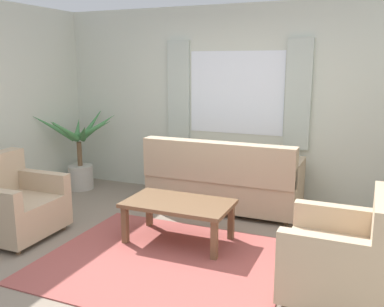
{
  "coord_description": "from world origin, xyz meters",
  "views": [
    {
      "loc": [
        1.67,
        -3.3,
        1.84
      ],
      "look_at": [
        -0.01,
        0.7,
        0.91
      ],
      "focal_mm": 39.49,
      "sensor_mm": 36.0,
      "label": 1
    }
  ],
  "objects_px": {
    "couch": "(223,181)",
    "potted_plant": "(80,152)",
    "armchair_right": "(345,256)",
    "coffee_table": "(179,207)",
    "armchair_left": "(12,204)"
  },
  "relations": [
    {
      "from": "couch",
      "to": "potted_plant",
      "type": "height_order",
      "value": "potted_plant"
    },
    {
      "from": "couch",
      "to": "armchair_right",
      "type": "bearing_deg",
      "value": 134.07
    },
    {
      "from": "armchair_right",
      "to": "potted_plant",
      "type": "relative_size",
      "value": 0.71
    },
    {
      "from": "couch",
      "to": "potted_plant",
      "type": "bearing_deg",
      "value": -0.8
    },
    {
      "from": "coffee_table",
      "to": "potted_plant",
      "type": "bearing_deg",
      "value": 151.28
    },
    {
      "from": "coffee_table",
      "to": "potted_plant",
      "type": "distance_m",
      "value": 2.44
    },
    {
      "from": "armchair_left",
      "to": "armchair_right",
      "type": "distance_m",
      "value": 3.39
    },
    {
      "from": "couch",
      "to": "armchair_left",
      "type": "relative_size",
      "value": 2.16
    },
    {
      "from": "potted_plant",
      "to": "armchair_right",
      "type": "bearing_deg",
      "value": -23.38
    },
    {
      "from": "armchair_left",
      "to": "coffee_table",
      "type": "bearing_deg",
      "value": -73.14
    },
    {
      "from": "armchair_left",
      "to": "coffee_table",
      "type": "distance_m",
      "value": 1.81
    },
    {
      "from": "couch",
      "to": "coffee_table",
      "type": "height_order",
      "value": "couch"
    },
    {
      "from": "couch",
      "to": "armchair_left",
      "type": "xyz_separation_m",
      "value": [
        -1.83,
        -1.68,
        -0.01
      ]
    },
    {
      "from": "potted_plant",
      "to": "armchair_left",
      "type": "bearing_deg",
      "value": -76.64
    },
    {
      "from": "armchair_right",
      "to": "armchair_left",
      "type": "bearing_deg",
      "value": -88.17
    }
  ]
}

